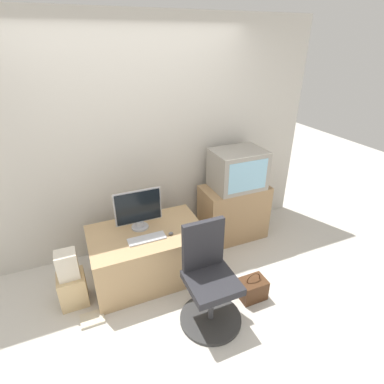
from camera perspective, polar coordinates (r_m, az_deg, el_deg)
ground_plane at (r=3.06m, az=-2.07°, el=-22.77°), size 12.00×12.00×0.00m
wall_back at (r=3.41m, az=-10.68°, el=8.94°), size 4.40×0.05×2.60m
desk at (r=3.31m, az=-8.32°, el=-11.52°), size 1.18×0.75×0.57m
side_stand at (r=3.88m, az=7.88°, el=-3.80°), size 0.82×0.45×0.72m
main_monitor at (r=3.11m, az=-10.17°, el=-3.34°), size 0.49×0.18×0.43m
keyboard at (r=3.03m, az=-8.60°, el=-8.78°), size 0.38×0.13×0.01m
mouse at (r=3.06m, az=-4.06°, el=-7.90°), size 0.05×0.03×0.03m
crt_tv at (r=3.63m, az=8.70°, el=4.32°), size 0.61×0.47×0.47m
office_chair at (r=2.79m, az=3.27°, el=-17.04°), size 0.57×0.57×0.97m
cardboard_box_lower at (r=3.28m, az=-21.72°, el=-16.82°), size 0.25×0.25×0.33m
cardboard_box_upper at (r=3.08m, az=-22.70°, el=-12.69°), size 0.19×0.16×0.28m
handbag at (r=3.20m, az=11.44°, el=-17.58°), size 0.26×0.19×0.31m
book at (r=3.17m, az=-18.44°, el=-21.93°), size 0.21×0.17×0.02m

